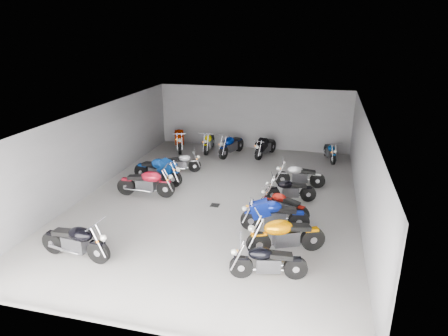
{
  "coord_description": "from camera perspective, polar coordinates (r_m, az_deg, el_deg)",
  "views": [
    {
      "loc": [
        3.54,
        -13.19,
        6.17
      ],
      "look_at": [
        0.02,
        0.77,
        1.0
      ],
      "focal_mm": 32.0,
      "sensor_mm": 36.0,
      "label": 1
    }
  ],
  "objects": [
    {
      "name": "motorcycle_back_b",
      "position": [
        20.59,
        -2.17,
        3.73
      ],
      "size": [
        0.44,
        2.06,
        0.9
      ],
      "rotation": [
        0.0,
        0.0,
        3.22
      ],
      "color": "black",
      "rests_on": "ground"
    },
    {
      "name": "motorcycle_right_e",
      "position": [
        14.87,
        9.36,
        -3.1
      ],
      "size": [
        1.89,
        0.63,
        0.84
      ],
      "rotation": [
        0.0,
        0.0,
        1.84
      ],
      "color": "black",
      "rests_on": "ground"
    },
    {
      "name": "motorcycle_right_f",
      "position": [
        16.29,
        10.72,
        -1.06
      ],
      "size": [
        2.0,
        0.44,
        0.88
      ],
      "rotation": [
        0.0,
        0.0,
        1.67
      ],
      "color": "black",
      "rests_on": "ground"
    },
    {
      "name": "wall_back",
      "position": [
        21.01,
        4.15,
        7.13
      ],
      "size": [
        10.0,
        0.1,
        3.2
      ],
      "primitive_type": "cube",
      "color": "slate",
      "rests_on": "ground"
    },
    {
      "name": "wall_left",
      "position": [
        16.37,
        -18.0,
        2.55
      ],
      "size": [
        0.1,
        14.0,
        3.2
      ],
      "primitive_type": "cube",
      "color": "slate",
      "rests_on": "ground"
    },
    {
      "name": "motorcycle_right_d",
      "position": [
        13.7,
        8.47,
        -5.16
      ],
      "size": [
        1.77,
        0.87,
        0.83
      ],
      "rotation": [
        0.0,
        0.0,
        1.15
      ],
      "color": "black",
      "rests_on": "ground"
    },
    {
      "name": "motorcycle_back_d",
      "position": [
        19.89,
        5.93,
        3.07
      ],
      "size": [
        0.78,
        2.03,
        0.92
      ],
      "rotation": [
        0.0,
        0.0,
        2.83
      ],
      "color": "black",
      "rests_on": "ground"
    },
    {
      "name": "motorcycle_left_a",
      "position": [
        11.95,
        -20.44,
        -9.78
      ],
      "size": [
        2.21,
        0.49,
        0.97
      ],
      "rotation": [
        0.0,
        0.0,
        -1.67
      ],
      "color": "black",
      "rests_on": "ground"
    },
    {
      "name": "motorcycle_left_e",
      "position": [
        16.52,
        -9.4,
        -0.38
      ],
      "size": [
        2.3,
        0.73,
        1.03
      ],
      "rotation": [
        0.0,
        0.0,
        -1.81
      ],
      "color": "black",
      "rests_on": "ground"
    },
    {
      "name": "motorcycle_back_a",
      "position": [
        20.93,
        -6.41,
        4.11
      ],
      "size": [
        1.02,
        2.29,
        1.05
      ],
      "rotation": [
        0.0,
        0.0,
        3.52
      ],
      "color": "black",
      "rests_on": "ground"
    },
    {
      "name": "drain_grate",
      "position": [
        14.55,
        -1.29,
        -5.33
      ],
      "size": [
        0.32,
        0.32,
        0.01
      ],
      "primitive_type": "cube",
      "color": "black",
      "rests_on": "ground"
    },
    {
      "name": "motorcycle_right_a",
      "position": [
        10.51,
        6.23,
        -13.14
      ],
      "size": [
        1.99,
        0.58,
        0.89
      ],
      "rotation": [
        0.0,
        0.0,
        1.78
      ],
      "color": "black",
      "rests_on": "ground"
    },
    {
      "name": "motorcycle_left_f",
      "position": [
        17.67,
        -6.23,
        0.72
      ],
      "size": [
        1.77,
        0.79,
        0.81
      ],
      "rotation": [
        0.0,
        0.0,
        -1.2
      ],
      "color": "black",
      "rests_on": "ground"
    },
    {
      "name": "motorcycle_left_d",
      "position": [
        15.39,
        -11.04,
        -2.1
      ],
      "size": [
        2.25,
        0.5,
        0.99
      ],
      "rotation": [
        0.0,
        0.0,
        -1.48
      ],
      "color": "black",
      "rests_on": "ground"
    },
    {
      "name": "wall_right",
      "position": [
        14.04,
        19.31,
        -0.41
      ],
      "size": [
        0.1,
        14.0,
        3.2
      ],
      "primitive_type": "cube",
      "color": "slate",
      "rests_on": "ground"
    },
    {
      "name": "ground",
      "position": [
        14.99,
        -0.79,
        -4.56
      ],
      "size": [
        14.0,
        14.0,
        0.0
      ],
      "primitive_type": "plane",
      "color": "gray",
      "rests_on": "ground"
    },
    {
      "name": "ceiling",
      "position": [
        13.98,
        -0.85,
        7.56
      ],
      "size": [
        10.0,
        14.0,
        0.04
      ],
      "primitive_type": "cube",
      "color": "black",
      "rests_on": "wall_back"
    },
    {
      "name": "motorcycle_right_c",
      "position": [
        12.75,
        7.17,
        -6.7
      ],
      "size": [
        2.17,
        0.61,
        0.96
      ],
      "rotation": [
        0.0,
        0.0,
        1.77
      ],
      "color": "black",
      "rests_on": "ground"
    },
    {
      "name": "motorcycle_right_b",
      "position": [
        11.6,
        8.73,
        -9.46
      ],
      "size": [
        2.18,
        1.08,
        1.02
      ],
      "rotation": [
        0.0,
        0.0,
        1.99
      ],
      "color": "black",
      "rests_on": "ground"
    },
    {
      "name": "motorcycle_back_c",
      "position": [
        19.91,
        1.04,
        3.29
      ],
      "size": [
        0.8,
        2.17,
        0.98
      ],
      "rotation": [
        0.0,
        0.0,
        2.84
      ],
      "color": "black",
      "rests_on": "ground"
    },
    {
      "name": "motorcycle_back_f",
      "position": [
        19.83,
        14.91,
        2.28
      ],
      "size": [
        0.59,
        1.83,
        0.82
      ],
      "rotation": [
        0.0,
        0.0,
        3.39
      ],
      "color": "black",
      "rests_on": "ground"
    }
  ]
}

